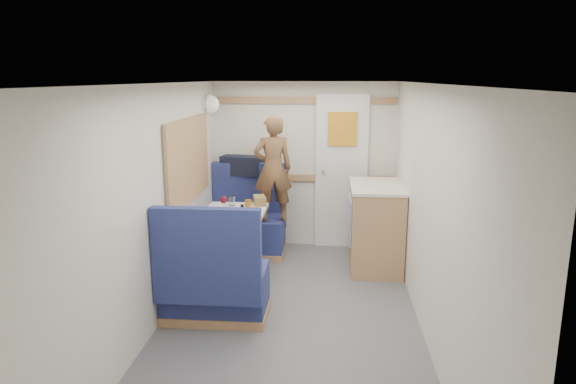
# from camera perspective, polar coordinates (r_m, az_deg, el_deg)

# --- Properties ---
(floor) EXTENTS (4.50, 4.50, 0.00)m
(floor) POSITION_cam_1_polar(r_m,az_deg,el_deg) (4.41, 0.06, -15.05)
(floor) COLOR #515156
(floor) RESTS_ON ground
(ceiling) EXTENTS (4.50, 4.50, 0.00)m
(ceiling) POSITION_cam_1_polar(r_m,az_deg,el_deg) (3.90, 0.06, 11.94)
(ceiling) COLOR silver
(ceiling) RESTS_ON wall_back
(wall_back) EXTENTS (2.20, 0.02, 2.00)m
(wall_back) POSITION_cam_1_polar(r_m,az_deg,el_deg) (6.23, 1.81, 2.97)
(wall_back) COLOR silver
(wall_back) RESTS_ON floor
(wall_left) EXTENTS (0.02, 4.50, 2.00)m
(wall_left) POSITION_cam_1_polar(r_m,az_deg,el_deg) (4.27, -14.81, -1.98)
(wall_left) COLOR silver
(wall_left) RESTS_ON floor
(wall_right) EXTENTS (0.02, 4.50, 2.00)m
(wall_right) POSITION_cam_1_polar(r_m,az_deg,el_deg) (4.10, 15.59, -2.64)
(wall_right) COLOR silver
(wall_right) RESTS_ON floor
(oak_trim_low) EXTENTS (2.15, 0.02, 0.08)m
(oak_trim_low) POSITION_cam_1_polar(r_m,az_deg,el_deg) (6.24, 1.79, 1.58)
(oak_trim_low) COLOR olive
(oak_trim_low) RESTS_ON wall_back
(oak_trim_high) EXTENTS (2.15, 0.02, 0.08)m
(oak_trim_high) POSITION_cam_1_polar(r_m,az_deg,el_deg) (6.13, 1.85, 10.14)
(oak_trim_high) COLOR olive
(oak_trim_high) RESTS_ON wall_back
(side_window) EXTENTS (0.04, 1.30, 0.72)m
(side_window) POSITION_cam_1_polar(r_m,az_deg,el_deg) (5.15, -11.06, 3.50)
(side_window) COLOR #A3A88F
(side_window) RESTS_ON wall_left
(rear_door) EXTENTS (0.62, 0.12, 1.86)m
(rear_door) POSITION_cam_1_polar(r_m,az_deg,el_deg) (6.20, 5.95, 2.59)
(rear_door) COLOR white
(rear_door) RESTS_ON wall_back
(dinette_table) EXTENTS (0.62, 0.92, 0.72)m
(dinette_table) POSITION_cam_1_polar(r_m,az_deg,el_deg) (5.20, -6.17, -3.98)
(dinette_table) COLOR white
(dinette_table) RESTS_ON floor
(bench_far) EXTENTS (0.90, 0.59, 1.05)m
(bench_far) POSITION_cam_1_polar(r_m,az_deg,el_deg) (6.09, -4.57, -4.07)
(bench_far) COLOR navy
(bench_far) RESTS_ON floor
(bench_near) EXTENTS (0.90, 0.59, 1.05)m
(bench_near) POSITION_cam_1_polar(r_m,az_deg,el_deg) (4.49, -8.22, -10.38)
(bench_near) COLOR navy
(bench_near) RESTS_ON floor
(ledge) EXTENTS (0.90, 0.14, 0.04)m
(ledge) POSITION_cam_1_polar(r_m,az_deg,el_deg) (6.20, -4.28, 1.75)
(ledge) COLOR olive
(ledge) RESTS_ON bench_far
(dome_light) EXTENTS (0.20, 0.20, 0.20)m
(dome_light) POSITION_cam_1_polar(r_m,az_deg,el_deg) (5.91, -8.63, 9.62)
(dome_light) COLOR white
(dome_light) RESTS_ON wall_left
(galley_counter) EXTENTS (0.57, 0.92, 0.92)m
(galley_counter) POSITION_cam_1_polar(r_m,az_deg,el_deg) (5.68, 9.66, -3.69)
(galley_counter) COLOR olive
(galley_counter) RESTS_ON floor
(person) EXTENTS (0.50, 0.39, 1.19)m
(person) POSITION_cam_1_polar(r_m,az_deg,el_deg) (5.73, -1.69, 2.58)
(person) COLOR brown
(person) RESTS_ON bench_far
(duffel_bag) EXTENTS (0.51, 0.32, 0.23)m
(duffel_bag) POSITION_cam_1_polar(r_m,az_deg,el_deg) (6.19, -5.20, 2.98)
(duffel_bag) COLOR black
(duffel_bag) RESTS_ON ledge
(tray) EXTENTS (0.27, 0.34, 0.02)m
(tray) POSITION_cam_1_polar(r_m,az_deg,el_deg) (5.01, -5.16, -2.66)
(tray) COLOR white
(tray) RESTS_ON dinette_table
(orange_fruit) EXTENTS (0.07, 0.07, 0.07)m
(orange_fruit) POSITION_cam_1_polar(r_m,az_deg,el_deg) (5.04, -3.86, -2.01)
(orange_fruit) COLOR #DD5709
(orange_fruit) RESTS_ON tray
(cheese_block) EXTENTS (0.11, 0.07, 0.03)m
(cheese_block) POSITION_cam_1_polar(r_m,az_deg,el_deg) (4.90, -5.61, -2.72)
(cheese_block) COLOR #D9C07D
(cheese_block) RESTS_ON tray
(wine_glass) EXTENTS (0.08, 0.08, 0.17)m
(wine_glass) POSITION_cam_1_polar(r_m,az_deg,el_deg) (5.16, -7.16, -0.95)
(wine_glass) COLOR white
(wine_glass) RESTS_ON dinette_table
(tumbler_left) EXTENTS (0.06, 0.06, 0.10)m
(tumbler_left) POSITION_cam_1_polar(r_m,az_deg,el_deg) (4.84, -9.67, -2.83)
(tumbler_left) COLOR white
(tumbler_left) RESTS_ON dinette_table
(tumbler_mid) EXTENTS (0.06, 0.06, 0.10)m
(tumbler_mid) POSITION_cam_1_polar(r_m,az_deg,el_deg) (5.45, -6.23, -0.97)
(tumbler_mid) COLOR white
(tumbler_mid) RESTS_ON dinette_table
(beer_glass) EXTENTS (0.07, 0.07, 0.11)m
(beer_glass) POSITION_cam_1_polar(r_m,az_deg,el_deg) (5.24, -4.44, -1.45)
(beer_glass) COLOR #935C15
(beer_glass) RESTS_ON dinette_table
(pepper_grinder) EXTENTS (0.04, 0.04, 0.09)m
(pepper_grinder) POSITION_cam_1_polar(r_m,az_deg,el_deg) (5.11, -5.11, -1.91)
(pepper_grinder) COLOR black
(pepper_grinder) RESTS_ON dinette_table
(bread_loaf) EXTENTS (0.17, 0.24, 0.09)m
(bread_loaf) POSITION_cam_1_polar(r_m,az_deg,el_deg) (5.47, -3.16, -0.94)
(bread_loaf) COLOR olive
(bread_loaf) RESTS_ON dinette_table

